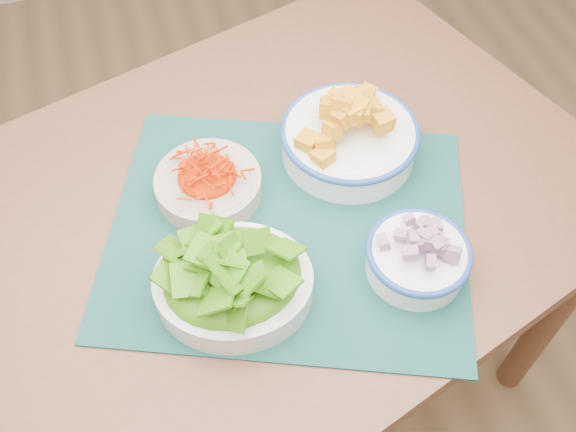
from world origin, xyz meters
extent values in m
plane|color=#977149|center=(0.00, 0.00, 0.00)|extent=(4.00, 4.00, 0.00)
cube|color=brown|center=(-0.20, 0.15, 0.73)|extent=(1.40, 1.14, 0.04)
cylinder|color=brown|center=(0.42, -0.01, 0.35)|extent=(0.06, 0.06, 0.71)
cylinder|color=brown|center=(0.21, 0.64, 0.35)|extent=(0.06, 0.06, 0.71)
cube|color=#0C2E2C|center=(-0.14, 0.09, 0.75)|extent=(0.68, 0.63, 0.00)
cylinder|color=#BDA78D|center=(-0.24, 0.19, 0.77)|extent=(0.21, 0.21, 0.04)
ellipsoid|color=#EA3300|center=(-0.24, 0.19, 0.81)|extent=(0.15, 0.15, 0.03)
cylinder|color=white|center=(0.00, 0.21, 0.78)|extent=(0.23, 0.23, 0.06)
torus|color=#1F448E|center=(0.00, 0.21, 0.81)|extent=(0.23, 0.23, 0.01)
ellipsoid|color=orange|center=(0.00, 0.21, 0.83)|extent=(0.20, 0.20, 0.05)
ellipsoid|color=#246904|center=(-0.25, 0.00, 0.83)|extent=(0.20, 0.17, 0.05)
cylinder|color=white|center=(0.02, -0.04, 0.78)|extent=(0.19, 0.19, 0.05)
torus|color=#214098|center=(0.02, -0.04, 0.80)|extent=(0.15, 0.15, 0.01)
ellipsoid|color=#6B194E|center=(0.02, -0.04, 0.82)|extent=(0.13, 0.13, 0.03)
camera|label=1|loc=(-0.31, -0.47, 1.57)|focal=40.00mm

